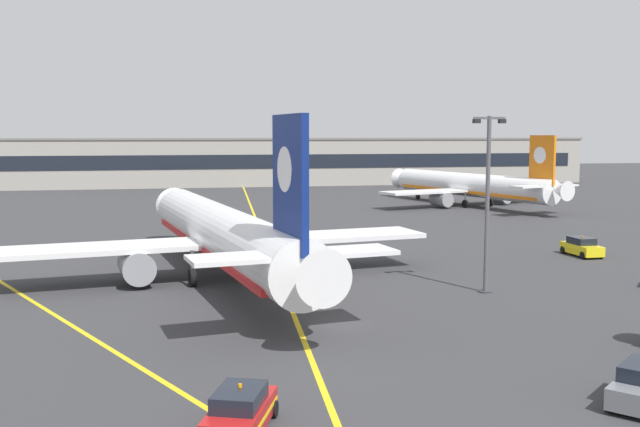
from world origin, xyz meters
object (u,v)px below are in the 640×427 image
(airliner_foreground, at_px, (222,234))
(apron_lamp_post, at_px, (487,201))
(airliner_background, at_px, (471,186))
(safety_cone_by_nose_gear, at_px, (210,244))
(service_car_third, at_px, (582,247))
(service_car_fourth, at_px, (240,412))

(airliner_foreground, height_order, apron_lamp_post, apron_lamp_post)
(airliner_background, xyz_separation_m, safety_cone_by_nose_gear, (-39.96, -31.20, -2.77))
(airliner_foreground, bearing_deg, airliner_background, 49.87)
(service_car_third, bearing_deg, service_car_fourth, -135.95)
(airliner_foreground, relative_size, safety_cone_by_nose_gear, 75.26)
(service_car_fourth, bearing_deg, airliner_foreground, 87.05)
(airliner_foreground, xyz_separation_m, airliner_background, (39.89, 47.31, -0.34))
(safety_cone_by_nose_gear, bearing_deg, airliner_foreground, -89.73)
(airliner_background, relative_size, safety_cone_by_nose_gear, 66.30)
(service_car_fourth, distance_m, safety_cone_by_nose_gear, 44.09)
(airliner_foreground, relative_size, service_car_third, 9.80)
(service_car_fourth, bearing_deg, airliner_background, 61.23)
(airliner_foreground, height_order, airliner_background, airliner_foreground)
(airliner_background, bearing_deg, airliner_foreground, -130.13)
(airliner_foreground, height_order, safety_cone_by_nose_gear, airliner_foreground)
(service_car_fourth, relative_size, safety_cone_by_nose_gear, 8.30)
(airliner_background, bearing_deg, safety_cone_by_nose_gear, -142.02)
(airliner_foreground, xyz_separation_m, apron_lamp_post, (17.01, -8.07, 2.83))
(apron_lamp_post, xyz_separation_m, safety_cone_by_nose_gear, (-17.08, 24.18, -5.94))
(service_car_fourth, height_order, safety_cone_by_nose_gear, service_car_fourth)
(safety_cone_by_nose_gear, bearing_deg, service_car_fourth, -91.77)
(service_car_fourth, bearing_deg, apron_lamp_post, 47.16)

